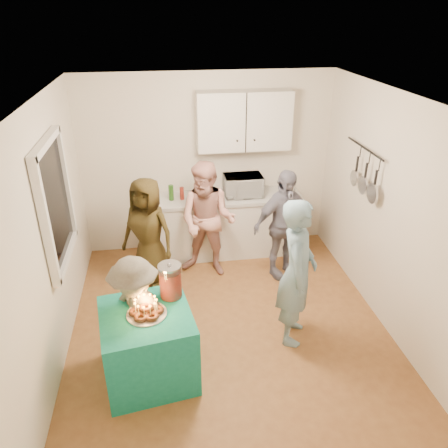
{
  "coord_description": "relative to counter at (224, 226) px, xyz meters",
  "views": [
    {
      "loc": [
        -0.65,
        -4.01,
        3.37
      ],
      "look_at": [
        0.0,
        0.35,
        1.15
      ],
      "focal_mm": 35.0,
      "sensor_mm": 36.0,
      "label": 1
    }
  ],
  "objects": [
    {
      "name": "floor",
      "position": [
        -0.2,
        -1.7,
        -0.43
      ],
      "size": [
        4.0,
        4.0,
        0.0
      ],
      "primitive_type": "plane",
      "color": "brown",
      "rests_on": "ground"
    },
    {
      "name": "ceiling",
      "position": [
        -0.2,
        -1.7,
        2.17
      ],
      "size": [
        4.0,
        4.0,
        0.0
      ],
      "primitive_type": "plane",
      "color": "white",
      "rests_on": "floor"
    },
    {
      "name": "back_wall",
      "position": [
        -0.2,
        0.3,
        0.87
      ],
      "size": [
        3.6,
        3.6,
        0.0
      ],
      "primitive_type": "plane",
      "color": "silver",
      "rests_on": "floor"
    },
    {
      "name": "left_wall",
      "position": [
        -2.0,
        -1.7,
        0.87
      ],
      "size": [
        4.0,
        4.0,
        0.0
      ],
      "primitive_type": "plane",
      "color": "silver",
      "rests_on": "floor"
    },
    {
      "name": "right_wall",
      "position": [
        1.6,
        -1.7,
        0.87
      ],
      "size": [
        4.0,
        4.0,
        0.0
      ],
      "primitive_type": "plane",
      "color": "silver",
      "rests_on": "floor"
    },
    {
      "name": "window_night",
      "position": [
        -1.97,
        -1.4,
        1.12
      ],
      "size": [
        0.04,
        1.0,
        1.2
      ],
      "primitive_type": "cube",
      "color": "black",
      "rests_on": "left_wall"
    },
    {
      "name": "counter",
      "position": [
        0.0,
        0.0,
        0.0
      ],
      "size": [
        2.2,
        0.58,
        0.86
      ],
      "primitive_type": "cube",
      "color": "white",
      "rests_on": "floor"
    },
    {
      "name": "countertop",
      "position": [
        0.0,
        -0.0,
        0.46
      ],
      "size": [
        2.24,
        0.62,
        0.05
      ],
      "primitive_type": "cube",
      "color": "beige",
      "rests_on": "counter"
    },
    {
      "name": "upper_cabinet",
      "position": [
        0.3,
        0.15,
        1.52
      ],
      "size": [
        1.3,
        0.3,
        0.8
      ],
      "primitive_type": "cube",
      "color": "white",
      "rests_on": "back_wall"
    },
    {
      "name": "pot_rack",
      "position": [
        1.52,
        -1.0,
        1.17
      ],
      "size": [
        0.12,
        1.0,
        0.6
      ],
      "primitive_type": "cube",
      "color": "black",
      "rests_on": "right_wall"
    },
    {
      "name": "microwave",
      "position": [
        0.27,
        0.0,
        0.63
      ],
      "size": [
        0.55,
        0.38,
        0.3
      ],
      "primitive_type": "imported",
      "rotation": [
        0.0,
        0.0,
        0.02
      ],
      "color": "white",
      "rests_on": "countertop"
    },
    {
      "name": "party_table",
      "position": [
        -1.1,
        -2.35,
        -0.05
      ],
      "size": [
        0.97,
        0.97,
        0.76
      ],
      "primitive_type": "cube",
      "rotation": [
        0.0,
        0.0,
        0.15
      ],
      "color": "#127963",
      "rests_on": "floor"
    },
    {
      "name": "donut_cake",
      "position": [
        -1.09,
        -2.35,
        0.42
      ],
      "size": [
        0.38,
        0.38,
        0.18
      ],
      "primitive_type": null,
      "color": "#381C0C",
      "rests_on": "party_table"
    },
    {
      "name": "punch_jar",
      "position": [
        -0.84,
        -2.09,
        0.5
      ],
      "size": [
        0.22,
        0.22,
        0.34
      ],
      "primitive_type": "cylinder",
      "color": "red",
      "rests_on": "party_table"
    },
    {
      "name": "man_birthday",
      "position": [
        0.49,
        -1.98,
        0.41
      ],
      "size": [
        0.58,
        0.71,
        1.67
      ],
      "primitive_type": "imported",
      "rotation": [
        0.0,
        0.0,
        1.23
      ],
      "color": "#789CAE",
      "rests_on": "floor"
    },
    {
      "name": "woman_back_left",
      "position": [
        -1.09,
        -0.64,
        0.31
      ],
      "size": [
        0.86,
        0.77,
        1.48
      ],
      "primitive_type": "imported",
      "rotation": [
        0.0,
        0.0,
        -0.52
      ],
      "color": "brown",
      "rests_on": "floor"
    },
    {
      "name": "woman_back_center",
      "position": [
        -0.3,
        -0.54,
        0.37
      ],
      "size": [
        0.96,
        0.87,
        1.61
      ],
      "primitive_type": "imported",
      "rotation": [
        0.0,
        0.0,
        -0.41
      ],
      "color": "#CE726B",
      "rests_on": "floor"
    },
    {
      "name": "woman_back_right",
      "position": [
        0.68,
        -0.72,
        0.33
      ],
      "size": [
        0.97,
        0.65,
        1.52
      ],
      "primitive_type": "imported",
      "rotation": [
        0.0,
        0.0,
        0.35
      ],
      "color": "black",
      "rests_on": "floor"
    },
    {
      "name": "child_near_left",
      "position": [
        -1.19,
        -2.24,
        0.22
      ],
      "size": [
        0.97,
        0.9,
        1.31
      ],
      "primitive_type": "imported",
      "rotation": [
        0.0,
        0.0,
        -0.65
      ],
      "color": "#5B5549",
      "rests_on": "floor"
    }
  ]
}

